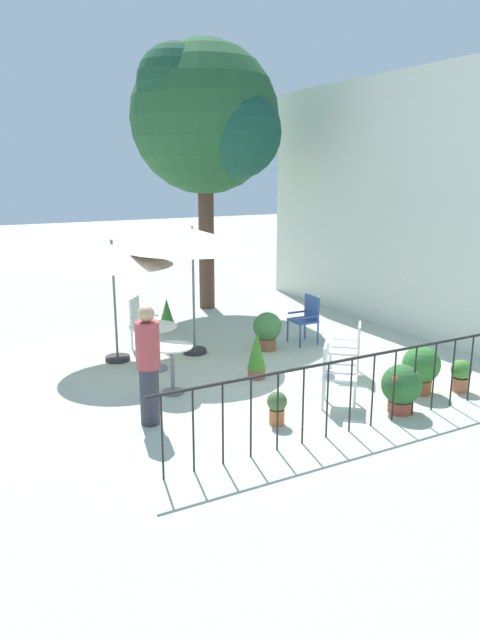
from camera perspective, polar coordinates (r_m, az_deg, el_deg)
name	(u,v)px	position (r m, az deg, el deg)	size (l,w,h in m)	color
ground_plane	(225,364)	(10.40, -1.41, -4.32)	(60.00, 60.00, 0.00)	beige
villa_facade	(422,206)	(12.51, 17.15, 10.50)	(10.39, 0.30, 5.25)	silver
terrace_railing	(340,385)	(7.63, 9.61, -6.18)	(0.03, 5.18, 1.01)	black
shade_tree	(207,118)	(14.30, -3.17, 18.92)	(3.59, 3.42, 6.18)	brown
patio_umbrella_0	(112,255)	(10.41, -12.25, 6.14)	(2.09, 2.09, 2.17)	#2D2D2D
patio_umbrella_1	(192,240)	(10.63, -4.62, 7.74)	(2.48, 2.48, 2.37)	#2D2D2D
cafe_table_0	(172,361)	(9.01, -6.57, -3.93)	(0.64, 0.64, 0.75)	silver
cafe_table_1	(154,339)	(10.11, -8.35, -1.82)	(0.81, 0.81, 0.77)	white
patio_chair_0	(141,319)	(11.53, -9.59, 0.14)	(0.62, 0.62, 0.96)	silver
patio_chair_1	(334,371)	(8.59, 9.09, -4.92)	(0.64, 0.65, 0.91)	white
patio_chair_2	(350,346)	(9.92, 10.61, -2.49)	(0.69, 0.69, 0.88)	white
patio_chair_3	(307,316)	(11.59, 6.46, 0.39)	(0.50, 0.45, 0.95)	#334E94
potted_plant_0	(167,314)	(12.66, -7.08, 0.54)	(0.28, 0.28, 0.68)	#B7582F
potted_plant_1	(421,367)	(9.41, 17.10, -4.36)	(0.58, 0.57, 0.75)	#B1592E
potted_plant_2	(401,387)	(8.60, 15.33, -6.23)	(0.57, 0.58, 0.70)	#AD4B35
potted_plant_3	(461,374)	(9.73, 20.56, -4.91)	(0.31, 0.31, 0.50)	#C86B4B
potted_plant_4	(277,406)	(7.99, 3.59, -8.32)	(0.27, 0.27, 0.46)	#CA6B38
potted_plant_5	(267,329)	(11.13, 2.66, -0.87)	(0.54, 0.54, 0.73)	brown
potted_plant_6	(257,355)	(9.64, 1.61, -3.40)	(0.31, 0.31, 0.77)	#B6573A
standing_person	(148,364)	(7.88, -8.84, -4.25)	(0.40, 0.40, 1.63)	#33333D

